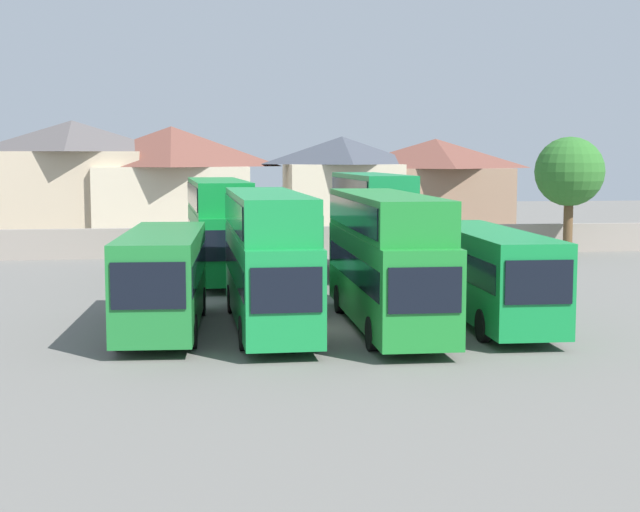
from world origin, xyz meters
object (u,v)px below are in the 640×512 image
house_terrace_left (73,181)px  house_terrace_right (342,188)px  house_terrace_far_right (435,188)px  bus_4 (488,270)px  bus_5 (218,223)px  house_terrace_centre (172,184)px  bus_1 (163,275)px  bus_3 (386,253)px  tree_left_of_lot (569,172)px  bus_6 (287,238)px  bus_7 (372,219)px  bus_2 (268,252)px

house_terrace_left → house_terrace_right: bearing=-2.1°
house_terrace_right → house_terrace_far_right: 6.99m
bus_4 → bus_5: bearing=-144.4°
house_terrace_right → house_terrace_centre: bearing=176.6°
bus_1 → bus_3: (7.83, -0.58, 0.71)m
bus_3 → house_terrace_left: house_terrace_left is taller
house_terrace_right → tree_left_of_lot: 16.61m
house_terrace_right → tree_left_of_lot: bearing=-42.0°
house_terrace_centre → house_terrace_right: size_ratio=1.34×
bus_4 → tree_left_of_lot: bearing=152.7°
house_terrace_left → house_terrace_centre: (6.75, 0.01, -0.18)m
bus_5 → house_terrace_left: 22.02m
bus_4 → tree_left_of_lot: tree_left_of_lot is taller
bus_4 → tree_left_of_lot: 25.50m
bus_6 → bus_7: 4.54m
bus_1 → bus_7: size_ratio=0.98×
bus_5 → house_terrace_left: bearing=-157.0°
bus_1 → bus_6: bearing=160.7°
bus_6 → house_terrace_left: house_terrace_left is taller
bus_4 → bus_7: bearing=-171.9°
house_terrace_left → house_terrace_far_right: size_ratio=0.95×
bus_7 → bus_5: bearing=-90.5°
bus_4 → bus_7: (-1.56, 14.12, 0.96)m
bus_2 → house_terrace_far_right: size_ratio=1.16×
bus_1 → bus_3: size_ratio=0.86×
house_terrace_centre → bus_5: bearing=-82.6°
bus_4 → bus_2: bearing=-89.5°
bus_5 → house_terrace_centre: bearing=-174.8°
bus_4 → house_terrace_right: (-0.01, 33.21, 1.85)m
bus_6 → tree_left_of_lot: 20.32m
bus_5 → tree_left_of_lot: 23.25m
bus_6 → bus_7: bus_7 is taller
bus_5 → house_terrace_far_right: house_terrace_far_right is taller
bus_4 → bus_6: 15.06m
bus_2 → house_terrace_centre: house_terrace_centre is taller
bus_3 → house_terrace_left: 37.51m
bus_1 → bus_4: bus_1 is taller
house_terrace_left → house_terrace_right: size_ratio=1.19×
bus_1 → bus_5: size_ratio=0.84×
house_terrace_left → bus_5: bearing=-64.8°
bus_1 → bus_6: bus_6 is taller
house_terrace_far_right → bus_4: bearing=-101.6°
house_terrace_far_right → tree_left_of_lot: (5.34, -11.67, 1.37)m
bus_1 → house_terrace_right: house_terrace_right is taller
house_terrace_centre → house_terrace_right: (11.96, -0.71, -0.36)m
bus_3 → house_terrace_right: house_terrace_right is taller
bus_5 → bus_7: bearing=88.5°
bus_3 → house_terrace_left: size_ratio=1.21×
bus_7 → tree_left_of_lot: 16.14m
house_terrace_left → house_terrace_centre: bearing=0.1°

